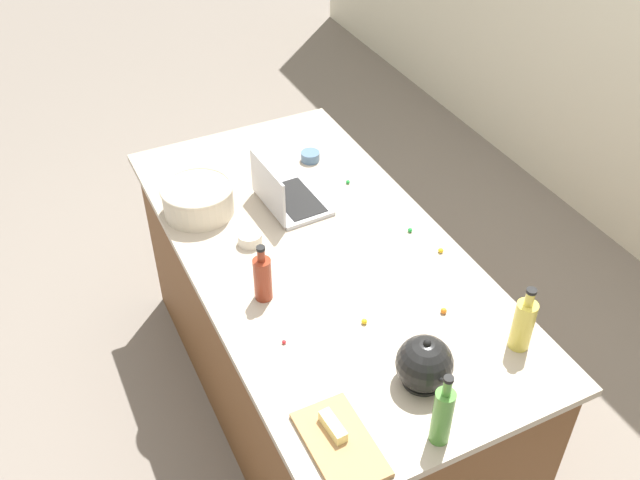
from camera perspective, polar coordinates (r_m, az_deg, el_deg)
ground_plane at (r=3.40m, az=0.00°, el=-12.48°), size 12.00×12.00×0.00m
island_counter at (r=3.06m, az=0.00°, el=-7.24°), size 1.98×0.99×0.90m
laptop at (r=2.95m, az=-2.75°, el=3.45°), size 0.32×0.24×0.22m
mixing_bowl_large at (r=2.94m, az=-9.65°, el=3.28°), size 0.30×0.30×0.13m
bottle_soy at (r=2.50m, az=-4.57°, el=-2.99°), size 0.06×0.06×0.23m
bottle_oil at (r=2.42m, az=15.81°, el=-6.40°), size 0.07×0.07×0.25m
bottle_olive at (r=2.11m, az=9.68°, el=-13.52°), size 0.06×0.06×0.27m
kettle at (r=2.26m, az=8.29°, el=-9.72°), size 0.21×0.18×0.20m
cutting_board at (r=2.15m, az=1.61°, el=-15.87°), size 0.31×0.18×0.02m
butter_stick_left at (r=2.15m, az=1.03°, el=-14.54°), size 0.11×0.04×0.04m
ramekin_small at (r=2.78m, az=-5.58°, el=0.12°), size 0.09×0.09×0.05m
ramekin_medium at (r=3.25m, az=-0.78°, el=6.65°), size 0.08×0.08×0.04m
candy_0 at (r=2.40m, az=-2.87°, el=-8.07°), size 0.01×0.01×0.01m
candy_2 at (r=2.85m, az=7.16°, el=0.79°), size 0.02×0.02×0.02m
candy_3 at (r=2.46m, az=3.53°, el=-6.46°), size 0.02×0.02×0.02m
candy_4 at (r=3.10m, az=2.23°, el=4.62°), size 0.02×0.02×0.02m
candy_5 at (r=2.53m, az=9.78°, el=-5.56°), size 0.02×0.02×0.02m
candy_6 at (r=2.77m, az=9.55°, el=-0.83°), size 0.02×0.02×0.02m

